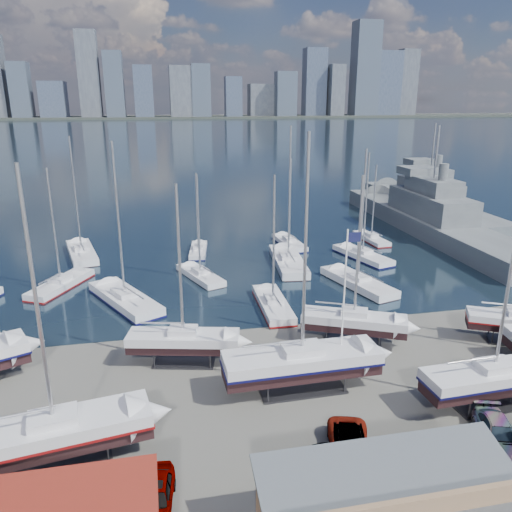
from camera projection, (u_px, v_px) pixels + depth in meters
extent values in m
plane|color=#605E59|center=(302.00, 383.00, 37.50)|extent=(1400.00, 1400.00, 0.00)
cube|color=#1A293C|center=(166.00, 132.00, 327.24)|extent=(1400.00, 600.00, 0.40)
cube|color=#2D332D|center=(159.00, 117.00, 569.83)|extent=(1400.00, 80.00, 2.20)
cube|color=#3D4756|center=(21.00, 90.00, 526.66)|extent=(19.55, 21.83, 55.97)
cube|color=#475166|center=(54.00, 99.00, 541.25)|extent=(26.03, 30.49, 37.14)
cube|color=#595E66|center=(89.00, 74.00, 530.55)|extent=(21.60, 16.58, 87.63)
cube|color=#3D4756|center=(115.00, 85.00, 539.80)|extent=(19.42, 28.42, 67.60)
cube|color=#475166|center=(144.00, 91.00, 550.66)|extent=(20.24, 23.80, 54.09)
cube|color=#595E66|center=(181.00, 91.00, 555.46)|extent=(24.62, 19.72, 54.00)
cube|color=#3D4756|center=(201.00, 90.00, 557.71)|extent=(20.75, 17.93, 55.97)
cube|color=#475166|center=(233.00, 97.00, 565.08)|extent=(18.36, 16.25, 43.03)
cube|color=#595E66|center=(261.00, 100.00, 590.79)|extent=(28.49, 22.03, 35.69)
cube|color=#3D4756|center=(286.00, 94.00, 577.06)|extent=(23.34, 17.87, 49.11)
cube|color=#475166|center=(314.00, 82.00, 594.45)|extent=(25.35, 19.79, 75.95)
cube|color=#595E66|center=(334.00, 90.00, 595.60)|extent=(17.00, 27.45, 57.67)
cube|color=#3D4756|center=(365.00, 69.00, 595.42)|extent=(29.28, 24.05, 106.04)
cube|color=#475166|center=(385.00, 84.00, 615.15)|extent=(30.82, 28.37, 74.41)
cube|color=#595E66|center=(407.00, 82.00, 622.14)|extent=(21.74, 17.03, 77.48)
cube|color=#555B61|center=(411.00, 509.00, 21.49)|extent=(12.60, 8.40, 1.27)
cube|color=#2D2D33|center=(59.00, 463.00, 29.17)|extent=(6.31, 3.68, 0.16)
cube|color=black|center=(56.00, 441.00, 28.70)|extent=(11.08, 4.34, 0.86)
cube|color=silver|center=(54.00, 428.00, 28.44)|extent=(11.16, 4.79, 0.86)
cube|color=maroon|center=(55.00, 434.00, 28.56)|extent=(11.27, 4.84, 0.17)
cube|color=silver|center=(53.00, 418.00, 28.24)|extent=(2.97, 2.24, 0.50)
cylinder|color=#B2B2B7|center=(36.00, 303.00, 26.13)|extent=(0.22, 0.22, 14.59)
cube|color=#2D2D33|center=(184.00, 362.00, 40.43)|extent=(5.26, 3.29, 0.16)
cube|color=black|center=(184.00, 345.00, 39.99)|extent=(9.12, 4.07, 0.71)
cube|color=silver|center=(183.00, 338.00, 39.78)|extent=(9.21, 4.44, 0.71)
cube|color=silver|center=(183.00, 331.00, 39.60)|extent=(2.50, 1.96, 0.50)
cylinder|color=#B2B2B7|center=(180.00, 262.00, 37.88)|extent=(0.22, 0.22, 11.98)
cube|color=#2D2D33|center=(301.00, 388.00, 36.82)|extent=(6.37, 3.03, 0.16)
cube|color=black|center=(302.00, 369.00, 36.34)|extent=(11.52, 2.99, 0.92)
cube|color=silver|center=(302.00, 357.00, 36.07)|extent=(11.53, 3.47, 0.92)
cube|color=#0C0C3E|center=(302.00, 363.00, 36.20)|extent=(11.64, 3.50, 0.18)
cube|color=silver|center=(302.00, 349.00, 35.86)|extent=(2.91, 1.99, 0.50)
cylinder|color=#B2B2B7|center=(305.00, 249.00, 33.62)|extent=(0.22, 0.22, 15.47)
cube|color=#2D2D33|center=(352.00, 341.00, 43.85)|extent=(5.41, 4.13, 0.16)
cube|color=black|center=(353.00, 326.00, 43.41)|extent=(8.99, 5.73, 0.72)
cube|color=silver|center=(354.00, 319.00, 43.19)|extent=(9.15, 6.07, 0.72)
cube|color=silver|center=(354.00, 312.00, 43.01)|extent=(2.66, 2.31, 0.50)
cylinder|color=#B2B2B7|center=(359.00, 248.00, 41.28)|extent=(0.22, 0.22, 12.07)
cube|color=#2D2D33|center=(489.00, 403.00, 34.96)|extent=(5.66, 2.78, 0.16)
cube|color=black|center=(492.00, 384.00, 34.51)|extent=(10.20, 2.84, 0.81)
cube|color=silver|center=(494.00, 374.00, 34.27)|extent=(10.21, 3.26, 0.81)
cube|color=#0C0C3E|center=(493.00, 378.00, 34.38)|extent=(10.32, 3.30, 0.16)
cube|color=silver|center=(495.00, 365.00, 34.07)|extent=(2.60, 1.80, 0.50)
cylinder|color=#B2B2B7|center=(510.00, 275.00, 32.10)|extent=(0.22, 0.22, 13.64)
cube|color=black|center=(62.00, 290.00, 56.52)|extent=(6.26, 9.37, 0.75)
cube|color=silver|center=(61.00, 284.00, 56.30)|extent=(6.61, 9.55, 0.75)
cube|color=maroon|center=(61.00, 287.00, 56.40)|extent=(6.68, 9.65, 0.15)
cube|color=silver|center=(60.00, 279.00, 56.11)|extent=(2.47, 2.81, 0.50)
cylinder|color=#B2B2B7|center=(54.00, 226.00, 54.29)|extent=(0.22, 0.22, 12.67)
cube|color=black|center=(82.00, 258.00, 68.03)|extent=(5.08, 11.41, 0.89)
cube|color=silver|center=(82.00, 252.00, 67.77)|extent=(5.54, 11.51, 0.89)
cube|color=silver|center=(81.00, 247.00, 67.56)|extent=(2.44, 3.12, 0.50)
cylinder|color=#B2B2B7|center=(75.00, 194.00, 65.39)|extent=(0.22, 0.22, 14.98)
cube|color=black|center=(126.00, 307.00, 52.22)|extent=(7.75, 11.55, 0.93)
cube|color=silver|center=(125.00, 298.00, 51.94)|extent=(8.18, 11.78, 0.93)
cube|color=#0C0C3E|center=(125.00, 302.00, 52.07)|extent=(8.26, 11.90, 0.19)
cube|color=silver|center=(124.00, 292.00, 51.73)|extent=(3.05, 3.46, 0.50)
cylinder|color=#B2B2B7|center=(118.00, 221.00, 49.46)|extent=(0.22, 0.22, 15.63)
cube|color=black|center=(200.00, 280.00, 59.52)|extent=(4.97, 8.78, 0.69)
cube|color=silver|center=(200.00, 275.00, 59.32)|extent=(5.31, 8.91, 0.69)
cube|color=silver|center=(200.00, 270.00, 59.14)|extent=(2.12, 2.53, 0.50)
cylinder|color=#B2B2B7|center=(198.00, 225.00, 57.47)|extent=(0.22, 0.22, 11.63)
cube|color=black|center=(199.00, 254.00, 69.48)|extent=(2.94, 7.88, 0.62)
cube|color=silver|center=(198.00, 250.00, 69.29)|extent=(3.26, 7.93, 0.62)
cube|color=#0C0C3E|center=(198.00, 252.00, 69.38)|extent=(3.29, 8.01, 0.12)
cube|color=silver|center=(198.00, 246.00, 69.13)|extent=(1.56, 2.09, 0.50)
cylinder|color=#B2B2B7|center=(197.00, 211.00, 67.64)|extent=(0.22, 0.22, 10.39)
cube|color=black|center=(273.00, 311.00, 51.04)|extent=(2.46, 9.51, 0.76)
cube|color=silver|center=(273.00, 304.00, 50.81)|extent=(2.86, 9.52, 0.76)
cube|color=maroon|center=(273.00, 307.00, 50.92)|extent=(2.89, 9.61, 0.15)
cube|color=silver|center=(273.00, 298.00, 50.63)|extent=(1.64, 2.40, 0.50)
cylinder|color=#B2B2B7|center=(274.00, 240.00, 48.79)|extent=(0.22, 0.22, 12.77)
cube|color=black|center=(288.00, 268.00, 64.23)|extent=(4.06, 12.34, 0.97)
cube|color=silver|center=(288.00, 261.00, 63.93)|extent=(4.57, 12.39, 0.97)
cube|color=silver|center=(288.00, 256.00, 63.71)|extent=(2.32, 3.21, 0.50)
cylinder|color=#B2B2B7|center=(290.00, 194.00, 61.34)|extent=(0.22, 0.22, 16.36)
cube|color=black|center=(289.00, 247.00, 73.06)|extent=(2.88, 8.88, 0.70)
cube|color=silver|center=(289.00, 242.00, 72.85)|extent=(3.24, 8.91, 0.70)
cube|color=#0C0C3E|center=(289.00, 245.00, 72.95)|extent=(3.27, 9.00, 0.14)
cube|color=silver|center=(289.00, 238.00, 72.67)|extent=(1.66, 2.31, 0.50)
cylinder|color=#B2B2B7|center=(290.00, 200.00, 70.98)|extent=(0.22, 0.22, 11.77)
cube|color=black|center=(357.00, 289.00, 57.08)|extent=(5.36, 11.02, 0.86)
cube|color=silver|center=(358.00, 282.00, 56.83)|extent=(5.79, 11.14, 0.86)
cube|color=silver|center=(358.00, 276.00, 56.62)|extent=(2.46, 3.07, 0.50)
cylinder|color=#B2B2B7|center=(362.00, 216.00, 54.53)|extent=(0.22, 0.22, 14.48)
cube|color=black|center=(362.00, 261.00, 66.99)|extent=(4.94, 10.01, 0.78)
cube|color=silver|center=(363.00, 255.00, 66.75)|extent=(5.34, 10.12, 0.78)
cube|color=#0C0C3E|center=(362.00, 258.00, 66.86)|extent=(5.39, 10.22, 0.16)
cube|color=silver|center=(363.00, 250.00, 66.56)|extent=(2.25, 2.80, 0.50)
cylinder|color=#B2B2B7|center=(366.00, 204.00, 64.66)|extent=(0.22, 0.22, 13.16)
cube|color=black|center=(371.00, 243.00, 75.24)|extent=(2.52, 8.05, 0.63)
cube|color=silver|center=(371.00, 238.00, 75.05)|extent=(2.85, 8.08, 0.63)
cube|color=maroon|center=(371.00, 240.00, 75.14)|extent=(2.88, 8.16, 0.13)
cube|color=silver|center=(372.00, 235.00, 74.88)|extent=(1.49, 2.08, 0.50)
cylinder|color=#B2B2B7|center=(374.00, 201.00, 73.36)|extent=(0.22, 0.22, 10.69)
cube|color=slate|center=(429.00, 229.00, 80.37)|extent=(8.33, 49.34, 4.43)
cube|color=slate|center=(431.00, 204.00, 79.17)|extent=(6.46, 17.30, 3.60)
cube|color=slate|center=(433.00, 186.00, 78.27)|extent=(4.82, 9.90, 2.40)
cube|color=slate|center=(419.00, 171.00, 82.37)|extent=(5.56, 4.98, 1.20)
cylinder|color=#B2B2B7|center=(437.00, 152.00, 76.71)|extent=(0.30, 0.30, 8.00)
cube|color=slate|center=(427.00, 210.00, 94.78)|extent=(7.45, 43.67, 3.92)
cube|color=slate|center=(429.00, 190.00, 93.65)|extent=(5.75, 15.32, 3.60)
cube|color=slate|center=(431.00, 174.00, 92.75)|extent=(4.28, 8.77, 2.40)
cube|color=slate|center=(420.00, 162.00, 96.32)|extent=(4.93, 4.41, 1.20)
cylinder|color=#B2B2B7|center=(434.00, 145.00, 91.19)|extent=(0.30, 0.30, 8.00)
imported|color=gray|center=(155.00, 497.00, 25.74)|extent=(2.46, 4.91, 1.60)
imported|color=gray|center=(329.00, 461.00, 28.36)|extent=(4.68, 2.21, 1.48)
imported|color=gray|center=(350.00, 446.00, 29.60)|extent=(3.79, 5.73, 1.46)
imported|color=gray|center=(499.00, 433.00, 30.72)|extent=(3.53, 5.55, 1.50)
cylinder|color=white|center=(343.00, 309.00, 36.14)|extent=(0.12, 0.12, 11.86)
cube|color=#13163C|center=(354.00, 237.00, 34.64)|extent=(0.99, 0.05, 0.69)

